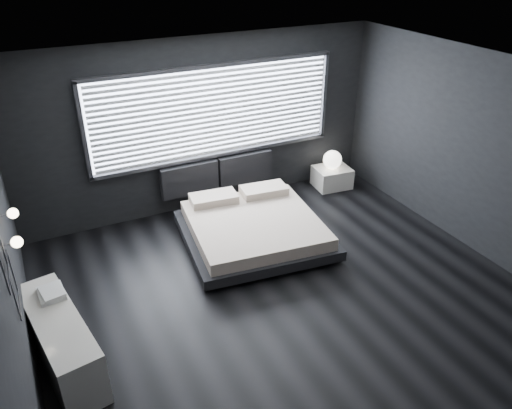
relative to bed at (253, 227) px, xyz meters
name	(u,v)px	position (x,y,z in m)	size (l,w,h in m)	color
room	(288,198)	(-0.18, -1.30, 1.15)	(6.04, 6.00, 2.80)	black
window	(216,112)	(0.02, 1.40, 1.36)	(4.14, 0.09, 1.52)	white
headboard	(218,173)	(0.00, 1.34, 0.32)	(1.96, 0.16, 0.52)	black
sconce_near	(16,242)	(-3.06, -1.25, 1.35)	(0.18, 0.11, 0.11)	silver
sconce_far	(13,213)	(-3.06, -0.65, 1.35)	(0.18, 0.11, 0.11)	silver
wall_art_upper	(2,256)	(-3.15, -1.85, 1.60)	(0.01, 0.48, 0.48)	#47474C
wall_art_lower	(14,285)	(-3.15, -1.60, 1.13)	(0.01, 0.48, 0.48)	#47474C
bed	(253,227)	(0.00, 0.00, 0.00)	(2.26, 2.18, 0.53)	black
nightstand	(332,177)	(2.11, 1.04, -0.06)	(0.63, 0.52, 0.36)	silver
orb_lamp	(332,160)	(2.09, 1.04, 0.29)	(0.33, 0.33, 0.33)	white
dresser	(62,341)	(-2.90, -1.28, 0.07)	(0.71, 1.65, 0.64)	silver
book_stack	(51,293)	(-2.88, -0.87, 0.43)	(0.29, 0.37, 0.07)	white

